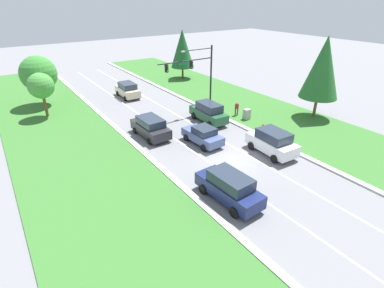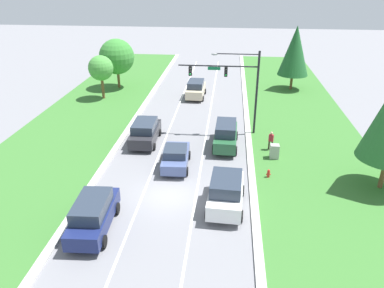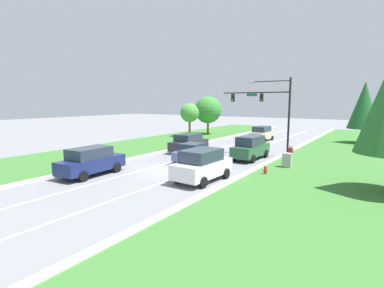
# 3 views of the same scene
# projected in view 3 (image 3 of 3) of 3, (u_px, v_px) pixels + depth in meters

# --- Properties ---
(ground_plane) EXTENTS (160.00, 160.00, 0.00)m
(ground_plane) POSITION_uv_depth(u_px,v_px,m) (166.00, 171.00, 23.11)
(ground_plane) COLOR slate
(curb_strip_right) EXTENTS (0.50, 90.00, 0.15)m
(curb_strip_right) POSITION_uv_depth(u_px,v_px,m) (232.00, 181.00, 20.05)
(curb_strip_right) COLOR beige
(curb_strip_right) RESTS_ON ground_plane
(curb_strip_left) EXTENTS (0.50, 90.00, 0.15)m
(curb_strip_left) POSITION_uv_depth(u_px,v_px,m) (115.00, 162.00, 26.15)
(curb_strip_left) COLOR beige
(curb_strip_left) RESTS_ON ground_plane
(grass_verge_right) EXTENTS (10.00, 90.00, 0.08)m
(grass_verge_right) POSITION_uv_depth(u_px,v_px,m) (315.00, 194.00, 17.22)
(grass_verge_right) COLOR #38702D
(grass_verge_right) RESTS_ON ground_plane
(grass_verge_left) EXTENTS (10.00, 90.00, 0.08)m
(grass_verge_left) POSITION_uv_depth(u_px,v_px,m) (77.00, 157.00, 28.99)
(grass_verge_left) COLOR #38702D
(grass_verge_left) RESTS_ON ground_plane
(lane_stripe_inner_left) EXTENTS (0.14, 81.00, 0.01)m
(lane_stripe_inner_left) POSITION_uv_depth(u_px,v_px,m) (148.00, 168.00, 24.08)
(lane_stripe_inner_left) COLOR white
(lane_stripe_inner_left) RESTS_ON ground_plane
(lane_stripe_inner_right) EXTENTS (0.14, 81.00, 0.01)m
(lane_stripe_inner_right) POSITION_uv_depth(u_px,v_px,m) (185.00, 174.00, 22.14)
(lane_stripe_inner_right) COLOR white
(lane_stripe_inner_right) RESTS_ON ground_plane
(traffic_signal_mast) EXTENTS (7.05, 0.41, 7.60)m
(traffic_signal_mast) POSITION_uv_depth(u_px,v_px,m) (269.00, 104.00, 29.47)
(traffic_signal_mast) COLOR black
(traffic_signal_mast) RESTS_ON ground_plane
(champagne_suv) EXTENTS (2.22, 4.68, 2.00)m
(champagne_suv) POSITION_uv_depth(u_px,v_px,m) (262.00, 133.00, 40.93)
(champagne_suv) COLOR beige
(champagne_suv) RESTS_ON ground_plane
(white_suv) EXTENTS (2.46, 4.75, 2.17)m
(white_suv) POSITION_uv_depth(u_px,v_px,m) (202.00, 165.00, 20.19)
(white_suv) COLOR white
(white_suv) RESTS_ON ground_plane
(navy_suv) EXTENTS (2.32, 5.16, 2.06)m
(navy_suv) POSITION_uv_depth(u_px,v_px,m) (91.00, 161.00, 21.73)
(navy_suv) COLOR navy
(navy_suv) RESTS_ON ground_plane
(slate_blue_sedan) EXTENTS (2.20, 4.39, 1.72)m
(slate_blue_sedan) POSITION_uv_depth(u_px,v_px,m) (193.00, 153.00, 26.46)
(slate_blue_sedan) COLOR #475684
(slate_blue_sedan) RESTS_ON ground_plane
(forest_suv) EXTENTS (2.13, 5.06, 2.19)m
(forest_suv) POSITION_uv_depth(u_px,v_px,m) (250.00, 147.00, 27.77)
(forest_suv) COLOR #235633
(forest_suv) RESTS_ON ground_plane
(charcoal_suv) EXTENTS (2.32, 4.95, 1.97)m
(charcoal_suv) POSITION_uv_depth(u_px,v_px,m) (189.00, 143.00, 31.74)
(charcoal_suv) COLOR #28282D
(charcoal_suv) RESTS_ON ground_plane
(utility_cabinet) EXTENTS (0.70, 0.60, 1.23)m
(utility_cabinet) POSITION_uv_depth(u_px,v_px,m) (287.00, 161.00, 24.13)
(utility_cabinet) COLOR #9E9E99
(utility_cabinet) RESTS_ON ground_plane
(pedestrian) EXTENTS (0.43, 0.34, 1.69)m
(pedestrian) POSITION_uv_depth(u_px,v_px,m) (291.00, 154.00, 25.45)
(pedestrian) COLOR #42382D
(pedestrian) RESTS_ON ground_plane
(fire_hydrant) EXTENTS (0.34, 0.20, 0.70)m
(fire_hydrant) POSITION_uv_depth(u_px,v_px,m) (265.00, 170.00, 21.93)
(fire_hydrant) COLOR red
(fire_hydrant) RESTS_ON ground_plane
(oak_near_left_tree) EXTENTS (2.84, 2.84, 5.08)m
(oak_near_left_tree) POSITION_uv_depth(u_px,v_px,m) (190.00, 113.00, 44.91)
(oak_near_left_tree) COLOR brown
(oak_near_left_tree) RESTS_ON ground_plane
(conifer_far_right_tree) EXTENTS (3.71, 3.71, 7.86)m
(conifer_far_right_tree) POSITION_uv_depth(u_px,v_px,m) (364.00, 105.00, 37.63)
(conifer_far_right_tree) COLOR brown
(conifer_far_right_tree) RESTS_ON ground_plane
(oak_far_left_tree) EXTENTS (4.34, 4.34, 6.18)m
(oak_far_left_tree) POSITION_uv_depth(u_px,v_px,m) (208.00, 110.00, 48.30)
(oak_far_left_tree) COLOR brown
(oak_far_left_tree) RESTS_ON ground_plane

